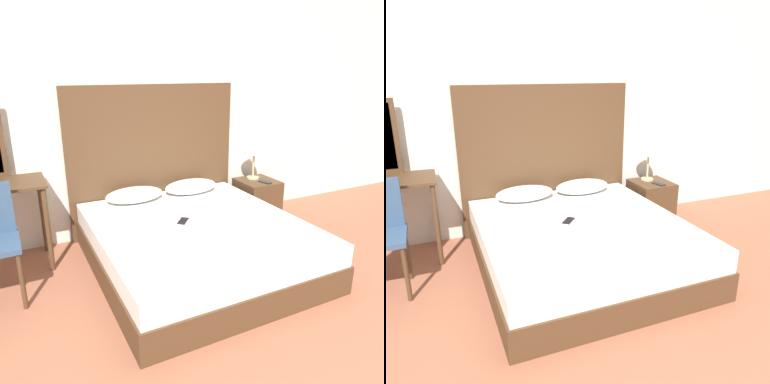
# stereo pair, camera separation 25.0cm
# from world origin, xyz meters

# --- Properties ---
(ground_plane) EXTENTS (16.00, 16.00, 0.00)m
(ground_plane) POSITION_xyz_m (0.00, 0.00, 0.00)
(ground_plane) COLOR #9E5B42
(wall_back) EXTENTS (10.00, 0.06, 2.70)m
(wall_back) POSITION_xyz_m (0.00, 2.28, 1.35)
(wall_back) COLOR silver
(wall_back) RESTS_ON ground_plane
(bed) EXTENTS (1.76, 1.94, 0.43)m
(bed) POSITION_xyz_m (0.01, 1.21, 0.21)
(bed) COLOR #4C331E
(bed) RESTS_ON ground_plane
(headboard) EXTENTS (1.85, 0.05, 1.57)m
(headboard) POSITION_xyz_m (0.01, 2.21, 0.78)
(headboard) COLOR #4C331E
(headboard) RESTS_ON ground_plane
(pillow_left) EXTENTS (0.59, 0.32, 0.15)m
(pillow_left) POSITION_xyz_m (-0.31, 1.97, 0.50)
(pillow_left) COLOR white
(pillow_left) RESTS_ON bed
(pillow_right) EXTENTS (0.59, 0.32, 0.15)m
(pillow_right) POSITION_xyz_m (0.33, 1.97, 0.50)
(pillow_right) COLOR white
(pillow_right) RESTS_ON bed
(phone_on_bed) EXTENTS (0.15, 0.16, 0.01)m
(phone_on_bed) POSITION_xyz_m (-0.09, 1.28, 0.43)
(phone_on_bed) COLOR black
(phone_on_bed) RESTS_ON bed
(nightstand) EXTENTS (0.43, 0.45, 0.47)m
(nightstand) POSITION_xyz_m (1.18, 1.91, 0.24)
(nightstand) COLOR #4C331E
(nightstand) RESTS_ON ground_plane
(table_lamp) EXTENTS (0.23, 0.23, 0.46)m
(table_lamp) POSITION_xyz_m (1.17, 2.00, 0.83)
(table_lamp) COLOR tan
(table_lamp) RESTS_ON nightstand
(phone_on_nightstand) EXTENTS (0.10, 0.16, 0.01)m
(phone_on_nightstand) POSITION_xyz_m (1.20, 1.80, 0.48)
(phone_on_nightstand) COLOR black
(phone_on_nightstand) RESTS_ON nightstand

